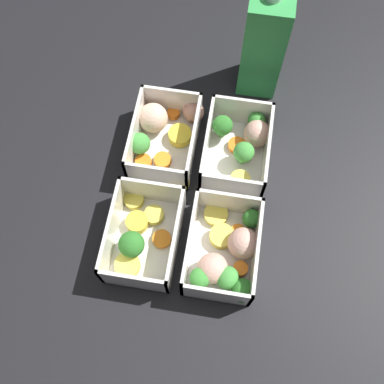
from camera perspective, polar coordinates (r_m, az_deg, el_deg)
ground_plane at (r=0.72m, az=0.00°, el=-0.71°), size 4.00×4.00×0.00m
container_near_left at (r=0.74m, az=-3.67°, el=7.44°), size 0.18×0.12×0.06m
container_near_right at (r=0.68m, az=-6.48°, el=-5.65°), size 0.15×0.10×0.06m
container_far_left at (r=0.73m, az=6.27°, el=6.07°), size 0.15×0.11×0.06m
container_far_right at (r=0.66m, az=4.41°, el=-7.87°), size 0.16×0.11×0.06m
juice_carton at (r=0.76m, az=9.09°, el=18.05°), size 0.07×0.07×0.20m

